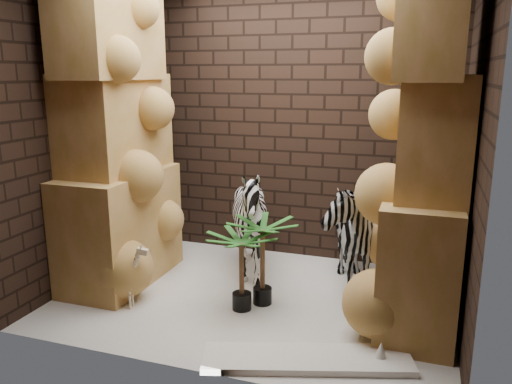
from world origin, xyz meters
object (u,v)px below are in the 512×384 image
(palm_back, at_px, (242,271))
(giraffe_toy, at_px, (121,275))
(surfboard, at_px, (307,359))
(palm_front, at_px, (262,262))
(zebra_left, at_px, (250,227))
(zebra_right, at_px, (344,221))

(palm_back, bearing_deg, giraffe_toy, -163.75)
(giraffe_toy, xyz_separation_m, surfboard, (1.76, -0.35, -0.28))
(palm_front, height_order, surfboard, palm_front)
(palm_front, relative_size, palm_back, 1.12)
(zebra_left, height_order, palm_back, zebra_left)
(zebra_right, distance_m, giraffe_toy, 2.10)
(zebra_left, distance_m, giraffe_toy, 1.33)
(zebra_left, xyz_separation_m, surfboard, (0.90, -1.34, -0.51))
(palm_front, distance_m, palm_back, 0.22)
(surfboard, bearing_deg, zebra_left, 106.73)
(zebra_right, height_order, surfboard, zebra_right)
(palm_front, distance_m, surfboard, 1.08)
(palm_back, bearing_deg, palm_front, 50.77)
(palm_back, bearing_deg, zebra_left, 102.95)
(zebra_right, height_order, zebra_left, zebra_right)
(zebra_left, xyz_separation_m, palm_front, (0.30, -0.52, -0.14))
(zebra_right, bearing_deg, palm_front, -153.77)
(zebra_left, bearing_deg, giraffe_toy, -109.61)
(zebra_right, bearing_deg, zebra_left, 166.86)
(giraffe_toy, height_order, surfboard, giraffe_toy)
(giraffe_toy, height_order, palm_front, palm_front)
(palm_front, xyz_separation_m, palm_back, (-0.14, -0.17, -0.04))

